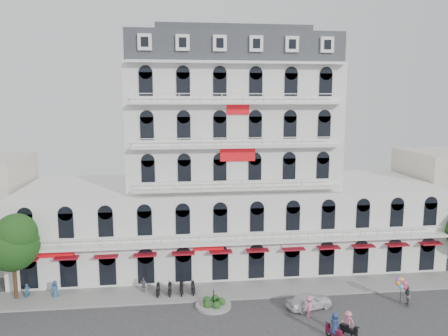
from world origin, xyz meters
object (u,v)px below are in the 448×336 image
at_px(parked_car, 309,301).
at_px(rider_center, 348,323).
at_px(balloon_vendor, 405,292).
at_px(rider_east, 335,326).

height_order(parked_car, rider_center, rider_center).
bearing_deg(parked_car, rider_center, -176.67).
bearing_deg(balloon_vendor, parked_car, 177.23).
xyz_separation_m(rider_center, balloon_vendor, (7.17, 4.49, 0.13)).
height_order(rider_center, balloon_vendor, balloon_vendor).
distance_m(parked_car, rider_center, 5.16).
bearing_deg(rider_center, rider_east, -121.26).
xyz_separation_m(rider_east, balloon_vendor, (8.35, 4.77, 0.15)).
xyz_separation_m(parked_car, rider_center, (1.53, -4.91, 0.42)).
distance_m(rider_center, balloon_vendor, 8.46).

